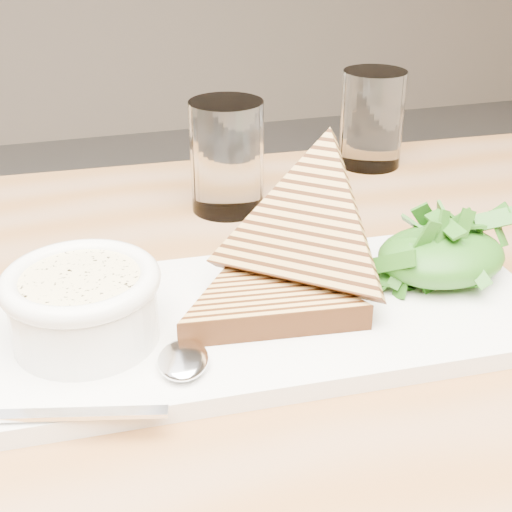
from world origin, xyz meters
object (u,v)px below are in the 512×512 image
object	(u,v)px
table_top	(305,328)
glass_far	(372,119)
soup_bowl	(85,314)
glass_near	(227,157)
platter	(263,317)

from	to	relation	value
table_top	glass_far	xyz separation A→B (m)	(0.19, 0.29, 0.08)
table_top	soup_bowl	bearing A→B (deg)	-173.97
glass_near	glass_far	bearing A→B (deg)	22.18
glass_far	soup_bowl	bearing A→B (deg)	-139.39
soup_bowl	glass_near	distance (m)	0.28
platter	glass_far	bearing A→B (deg)	53.34
soup_bowl	glass_far	bearing A→B (deg)	40.61
glass_far	platter	bearing A→B (deg)	-126.66
table_top	glass_near	xyz separation A→B (m)	(-0.01, 0.21, 0.08)
table_top	soup_bowl	distance (m)	0.18
glass_near	table_top	bearing A→B (deg)	-87.07
table_top	platter	size ratio (longest dim) A/B	2.54
soup_bowl	glass_far	xyz separation A→B (m)	(0.36, 0.31, 0.02)
table_top	soup_bowl	world-z (taller)	soup_bowl
table_top	glass_near	size ratio (longest dim) A/B	9.56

